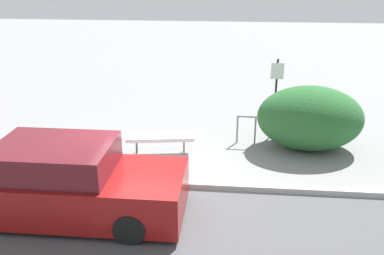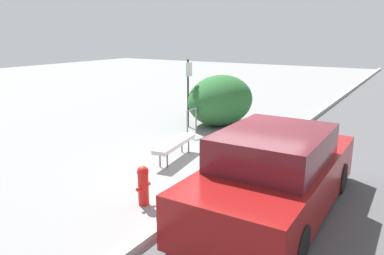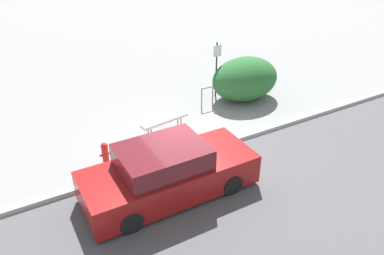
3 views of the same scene
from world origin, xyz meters
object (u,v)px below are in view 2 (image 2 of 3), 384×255
Objects in this scene: bike_rack at (192,119)px; bench at (175,144)px; fire_hydrant at (143,184)px; sign_post at (188,87)px; parked_car_near at (275,175)px.

bench is at bearing -158.30° from bike_rack.
sign_post is at bearing 24.22° from fire_hydrant.
parked_car_near is (1.06, -2.16, 0.28)m from fire_hydrant.
bike_rack is at bearing 13.30° from bench.
bench is at bearing 66.02° from parked_car_near.
sign_post is at bearing 18.14° from bench.
fire_hydrant is (-4.75, -1.86, -0.09)m from bike_rack.
fire_hydrant is at bearing -155.78° from sign_post.
bike_rack is at bearing 47.61° from parked_car_near.
fire_hydrant is 2.43m from parked_car_near.
bike_rack reaches higher than fire_hydrant.
fire_hydrant is (-2.45, -0.95, -0.02)m from bench.
fire_hydrant is 0.16× the size of parked_car_near.
bench is 0.80× the size of sign_post.
sign_post is (3.11, 1.55, 0.96)m from bench.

